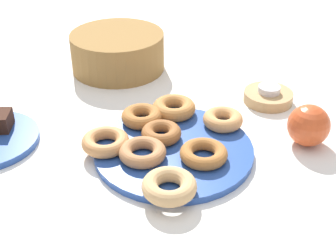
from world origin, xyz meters
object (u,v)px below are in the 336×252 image
at_px(donut_plate, 174,150).
at_px(basket, 118,51).
at_px(donut_5, 106,142).
at_px(donut_3, 143,152).
at_px(donut_0, 174,108).
at_px(apple, 309,125).
at_px(donut_2, 204,154).
at_px(tealight, 269,89).
at_px(donut_1, 223,119).
at_px(donut_4, 142,116).
at_px(donut_6, 169,186).
at_px(donut_7, 161,133).
at_px(candle_holder, 268,97).

height_order(donut_plate, basket, basket).
bearing_deg(donut_5, donut_3, -45.64).
height_order(donut_0, apple, apple).
relative_size(donut_0, donut_2, 1.04).
relative_size(donut_3, tealight, 1.77).
height_order(donut_1, basket, basket).
bearing_deg(donut_5, donut_4, 34.23).
distance_m(donut_6, tealight, 0.41).
bearing_deg(donut_2, donut_4, 111.58).
bearing_deg(basket, apple, -61.69).
relative_size(donut_6, donut_7, 1.18).
bearing_deg(donut_7, donut_6, -105.80).
height_order(donut_2, apple, apple).
height_order(donut_1, donut_6, donut_6).
relative_size(donut_0, candle_holder, 0.83).
relative_size(donut_0, apple, 1.11).
xyz_separation_m(donut_2, donut_5, (-0.16, 0.10, 0.00)).
bearing_deg(donut_7, donut_plate, -72.50).
xyz_separation_m(donut_5, donut_7, (0.11, -0.01, -0.00)).
bearing_deg(donut_plate, donut_6, -114.77).
bearing_deg(donut_1, donut_2, -132.66).
distance_m(donut_7, apple, 0.29).
height_order(donut_3, donut_7, same).
bearing_deg(apple, tealight, 83.92).
distance_m(donut_0, donut_3, 0.17).
distance_m(donut_4, donut_6, 0.23).
bearing_deg(donut_plate, basket, 89.12).
relative_size(donut_5, apple, 1.10).
xyz_separation_m(candle_holder, apple, (-0.02, -0.17, 0.03)).
bearing_deg(donut_1, donut_plate, -163.00).
bearing_deg(donut_1, donut_3, -165.46).
relative_size(donut_0, donut_7, 1.17).
xyz_separation_m(donut_5, apple, (0.38, -0.11, 0.01)).
bearing_deg(candle_holder, donut_7, -165.48).
bearing_deg(donut_0, donut_plate, -112.00).
relative_size(donut_5, donut_7, 1.16).
relative_size(donut_1, donut_4, 0.97).
bearing_deg(donut_1, apple, -36.56).
bearing_deg(donut_5, tealight, 9.43).
bearing_deg(donut_7, basket, 87.26).
height_order(donut_7, candle_holder, donut_7).
xyz_separation_m(donut_4, apple, (0.29, -0.17, 0.01)).
xyz_separation_m(candle_holder, basket, (-0.27, 0.30, 0.04)).
relative_size(donut_6, tealight, 1.86).
height_order(donut_1, tealight, donut_1).
bearing_deg(donut_3, donut_1, 14.54).
bearing_deg(apple, donut_7, 159.89).
relative_size(donut_1, basket, 0.35).
distance_m(donut_4, candle_holder, 0.31).
distance_m(donut_2, donut_4, 0.18).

